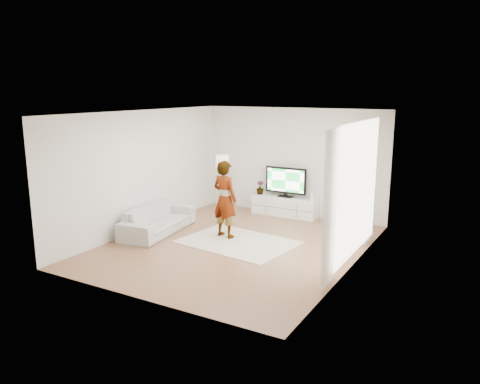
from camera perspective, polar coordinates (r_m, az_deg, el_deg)
The scene contains 17 objects.
floor at distance 10.03m, azimuth -0.54°, elevation -6.53°, with size 6.00×6.00×0.00m, color #996545.
ceiling at distance 9.50m, azimuth -0.58°, elevation 9.65°, with size 6.00×6.00×0.00m, color white.
wall_left at distance 11.12m, azimuth -11.77°, elevation 2.53°, with size 0.02×6.00×2.80m, color silver.
wall_right at distance 8.71m, azimuth 13.80°, elevation -0.26°, with size 0.02×6.00×2.80m, color silver.
wall_back at distance 12.32m, azimuth 6.49°, elevation 3.66°, with size 5.00×0.02×2.80m, color silver.
wall_front at distance 7.30m, azimuth -12.50°, elevation -2.62°, with size 5.00×0.02×2.80m, color silver.
window at distance 8.99m, azimuth 14.23°, elevation 0.43°, with size 0.01×2.60×2.50m, color white.
curtain_near at distance 7.82m, azimuth 11.04°, elevation -1.94°, with size 0.04×0.70×2.60m, color white.
curtain_far at distance 10.26m, azimuth 15.74°, elevation 1.23°, with size 0.04×0.70×2.60m, color white.
media_console at distance 12.37m, azimuth 5.50°, elevation -1.73°, with size 1.75×0.50×0.49m.
television at distance 12.25m, azimuth 5.61°, elevation 1.34°, with size 1.13×0.22×0.79m.
game_console at distance 12.01m, azimuth 8.86°, elevation -0.49°, with size 0.07×0.18×0.23m.
potted_plant at distance 12.59m, azimuth 2.45°, elevation 0.54°, with size 0.20×0.20×0.36m, color #3F7238.
rug at distance 10.23m, azimuth -0.26°, elevation -6.11°, with size 2.35×1.69×0.01m, color beige.
player at distance 10.37m, azimuth -1.86°, elevation -0.87°, with size 0.63×0.41×1.73m, color #334772.
sofa at distance 11.00m, azimuth -9.95°, elevation -3.29°, with size 2.16×0.85×0.63m, color silver.
floor_lamp at distance 12.29m, azimuth -2.16°, elevation 3.39°, with size 0.35×0.35×1.57m.
Camera 1 is at (4.78, -8.20, 3.26)m, focal length 35.00 mm.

